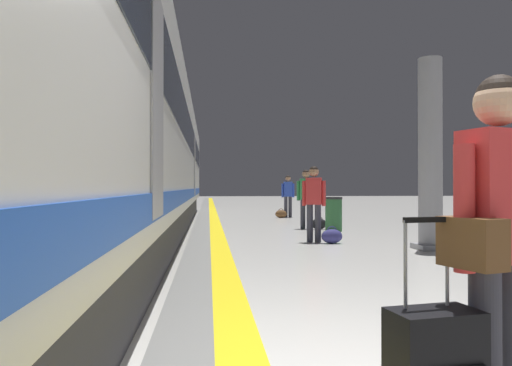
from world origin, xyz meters
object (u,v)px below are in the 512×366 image
Objects in this scene: high_speed_train at (109,118)px; waste_bin at (334,214)px; traveller_foreground at (497,231)px; duffel_bag_near at (332,236)px; platform_pillar at (430,158)px; passenger_mid at (306,194)px; duffel_bag_far at (281,214)px; passenger_far at (288,193)px; duffel_bag_mid at (319,224)px; passenger_near at (314,198)px.

high_speed_train reaches higher than waste_bin.
duffel_bag_near is (1.26, 7.73, -0.82)m from traveller_foreground.
duffel_bag_near is 0.12× the size of platform_pillar.
traveller_foreground is 11.38m from passenger_mid.
duffel_bag_far is at bearing 89.71° from passenger_mid.
passenger_far is at bearing 86.51° from duffel_bag_near.
duffel_bag_mid is 4.84m from platform_pillar.
high_speed_train is 20.26× the size of traveller_foreground.
passenger_near is at bearing 7.10° from high_speed_train.
passenger_near reaches higher than waste_bin.
high_speed_train is at bearing 113.18° from traveller_foreground.
high_speed_train reaches higher than platform_pillar.
passenger_far is at bearing 96.29° from platform_pillar.
traveller_foreground is 8.05m from passenger_near.
traveller_foreground is at bearing -66.82° from high_speed_train.
duffel_bag_mid is 5.40m from passenger_far.
waste_bin is (0.23, -5.98, -0.49)m from passenger_far.
duffel_bag_far is (1.47, 16.10, -0.82)m from traveller_foreground.
duffel_bag_far is (4.67, 8.62, -2.35)m from high_speed_train.
duffel_bag_far is at bearing 93.36° from duffel_bag_mid.
duffel_bag_near and duffel_bag_mid have the same top height.
platform_pillar is (1.61, -1.10, 1.57)m from duffel_bag_near.
platform_pillar is at bearing -35.31° from passenger_near.
passenger_near is 3.67× the size of duffel_bag_mid.
high_speed_train is 9.44× the size of platform_pillar.
high_speed_train is 20.46× the size of passenger_mid.
duffel_bag_mid is (0.50, 3.35, 0.00)m from duffel_bag_near.
duffel_bag_near is 0.26× the size of passenger_mid.
passenger_far reaches higher than duffel_bag_mid.
duffel_bag_far is (0.53, 8.10, -0.79)m from passenger_near.
passenger_mid is 5.14m from passenger_far.
platform_pillar is (1.42, -4.65, 0.76)m from passenger_mid.
traveller_foreground reaches higher than passenger_near.
passenger_mid reaches higher than duffel_bag_far.
waste_bin is at bearing 79.08° from traveller_foreground.
passenger_far is 1.79× the size of waste_bin.
waste_bin is (2.01, 10.44, -0.51)m from traveller_foreground.
duffel_bag_far is (0.02, 4.82, -0.81)m from passenger_mid.
waste_bin is (-0.85, 3.80, -1.27)m from platform_pillar.
duffel_bag_far is at bearing 86.27° from passenger_near.
passenger_far is at bearing 89.73° from duffel_bag_mid.
passenger_mid is (4.65, 3.80, -1.54)m from high_speed_train.
duffel_bag_far is at bearing 84.79° from traveller_foreground.
duffel_bag_near is 8.74m from passenger_far.
duffel_bag_mid is at bearing -90.27° from passenger_far.
passenger_far is at bearing 92.16° from waste_bin.
passenger_near is 0.89m from duffel_bag_near.
passenger_far is 0.91m from duffel_bag_far.
passenger_near is 3.67× the size of duffel_bag_far.
passenger_mid reaches higher than waste_bin.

